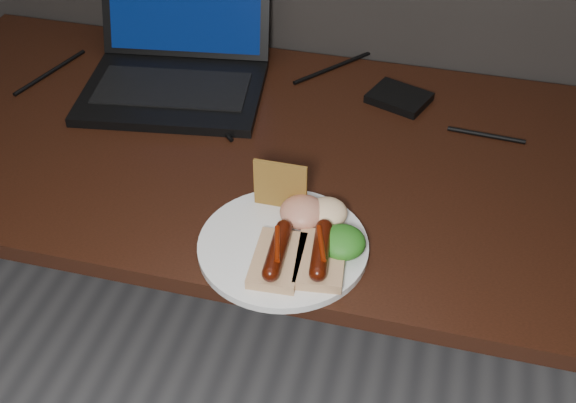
% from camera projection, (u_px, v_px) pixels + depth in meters
% --- Properties ---
extents(desk, '(1.40, 0.70, 0.75)m').
position_uv_depth(desk, '(248.00, 181.00, 1.36)').
color(desk, black).
rests_on(desk, ground).
extents(laptop, '(0.39, 0.39, 0.25)m').
position_uv_depth(laptop, '(177.00, 57.00, 1.43)').
color(laptop, black).
rests_on(laptop, desk).
extents(hard_drive, '(0.13, 0.12, 0.02)m').
position_uv_depth(hard_drive, '(399.00, 98.00, 1.40)').
color(hard_drive, black).
rests_on(hard_drive, desk).
extents(desk_cables, '(0.98, 0.40, 0.01)m').
position_uv_depth(desk_cables, '(253.00, 92.00, 1.43)').
color(desk_cables, black).
rests_on(desk_cables, desk).
extents(plate, '(0.30, 0.30, 0.01)m').
position_uv_depth(plate, '(283.00, 246.00, 1.09)').
color(plate, silver).
rests_on(plate, desk).
extents(bread_sausage_center, '(0.08, 0.12, 0.04)m').
position_uv_depth(bread_sausage_center, '(277.00, 256.00, 1.04)').
color(bread_sausage_center, tan).
rests_on(bread_sausage_center, plate).
extents(bread_sausage_right, '(0.08, 0.12, 0.04)m').
position_uv_depth(bread_sausage_right, '(321.00, 255.00, 1.04)').
color(bread_sausage_right, tan).
rests_on(bread_sausage_right, plate).
extents(crispbread, '(0.08, 0.01, 0.08)m').
position_uv_depth(crispbread, '(280.00, 185.00, 1.13)').
color(crispbread, '#AB822E').
rests_on(crispbread, plate).
extents(salad_greens, '(0.07, 0.07, 0.04)m').
position_uv_depth(salad_greens, '(342.00, 242.00, 1.06)').
color(salad_greens, '#135210').
rests_on(salad_greens, plate).
extents(salsa_mound, '(0.07, 0.07, 0.04)m').
position_uv_depth(salsa_mound, '(303.00, 212.00, 1.11)').
color(salsa_mound, '#A91011').
rests_on(salsa_mound, plate).
extents(coleslaw_mound, '(0.06, 0.06, 0.04)m').
position_uv_depth(coleslaw_mound, '(327.00, 212.00, 1.11)').
color(coleslaw_mound, silver).
rests_on(coleslaw_mound, plate).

